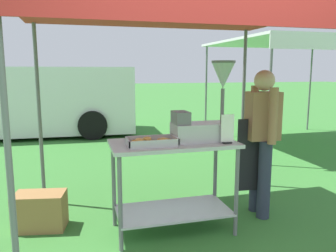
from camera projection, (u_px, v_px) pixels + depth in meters
name	position (u px, v px, depth m)	size (l,w,h in m)	color
ground_plane	(121.00, 140.00, 7.95)	(70.00, 70.00, 0.00)	#33702D
stall_canopy	(171.00, 17.00, 3.19)	(2.85, 2.14, 2.19)	slate
donut_cart	(173.00, 168.00, 3.33)	(1.22, 0.62, 0.92)	#B7B7BC
donut_tray	(152.00, 142.00, 3.14)	(0.46, 0.27, 0.07)	#B7B7BC
donut_fryer	(206.00, 114.00, 3.30)	(0.62, 0.28, 0.78)	#B7B7BC
menu_sign	(227.00, 131.00, 3.19)	(0.13, 0.05, 0.28)	black
vendor	(261.00, 135.00, 3.68)	(0.46, 0.54, 1.61)	#2D3347
supply_crate	(40.00, 211.00, 3.44)	(0.55, 0.38, 0.37)	olive
van_white	(23.00, 100.00, 8.36)	(5.40, 2.26, 1.69)	white
neighbour_tent	(299.00, 44.00, 7.14)	(3.20, 3.06, 2.23)	slate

